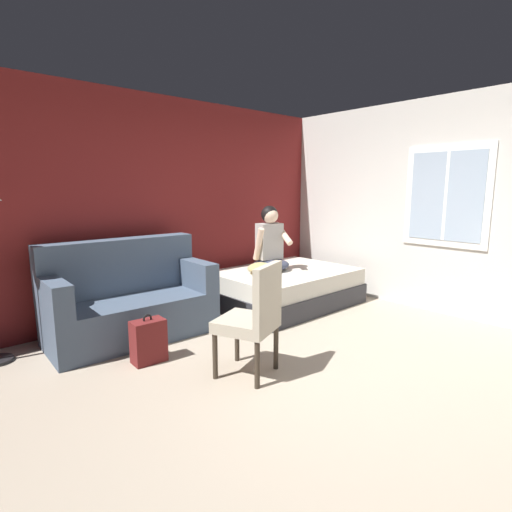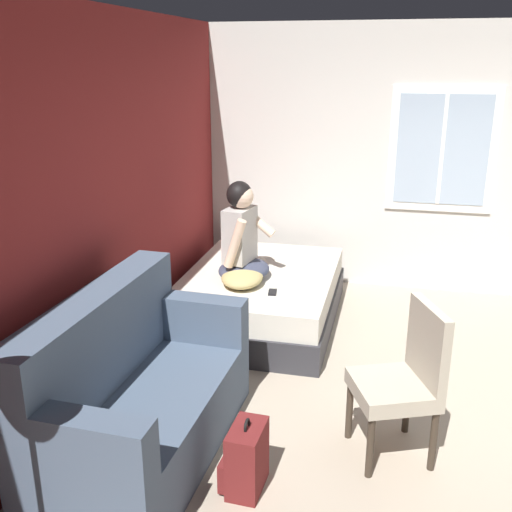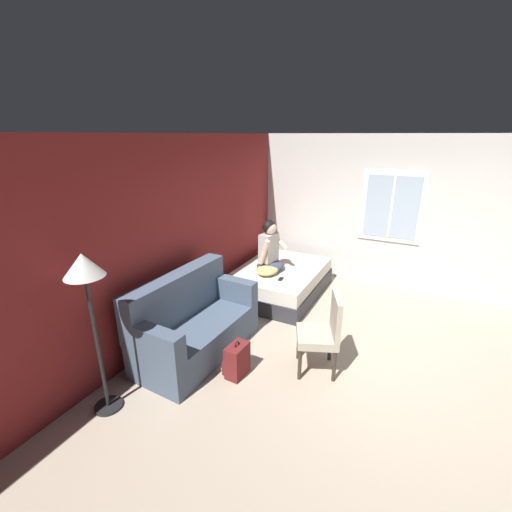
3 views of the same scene
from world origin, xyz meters
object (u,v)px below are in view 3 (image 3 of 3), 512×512
at_px(backpack, 237,360).
at_px(throw_pillow, 268,270).
at_px(floor_lamp, 86,282).
at_px(bed, 280,280).
at_px(person_seated, 270,250).
at_px(couch, 193,324).
at_px(side_chair, 323,331).
at_px(cell_phone, 281,279).

height_order(backpack, throw_pillow, throw_pillow).
bearing_deg(floor_lamp, backpack, -41.17).
relative_size(backpack, floor_lamp, 0.27).
relative_size(bed, throw_pillow, 3.91).
bearing_deg(person_seated, couch, 174.90).
distance_m(side_chair, cell_phone, 1.66).
bearing_deg(floor_lamp, cell_phone, -13.73).
bearing_deg(bed, backpack, -169.10).
bearing_deg(throw_pillow, cell_phone, -112.43).
height_order(person_seated, cell_phone, person_seated).
relative_size(throw_pillow, cell_phone, 3.33).
bearing_deg(side_chair, cell_phone, 40.54).
bearing_deg(bed, side_chair, -143.16).
relative_size(couch, side_chair, 1.76).
bearing_deg(backpack, bed, 10.90).
height_order(couch, backpack, couch).
xyz_separation_m(bed, backpack, (-2.27, -0.44, -0.04)).
xyz_separation_m(person_seated, throw_pillow, (-0.17, -0.05, -0.29)).
xyz_separation_m(person_seated, floor_lamp, (-3.16, 0.36, 0.59)).
bearing_deg(cell_phone, side_chair, -57.15).
xyz_separation_m(side_chair, floor_lamp, (-1.61, 1.78, 0.90)).
height_order(bed, cell_phone, cell_phone).
xyz_separation_m(throw_pillow, cell_phone, (-0.12, -0.29, -0.07)).
relative_size(couch, backpack, 3.77).
bearing_deg(floor_lamp, person_seated, -6.54).
height_order(person_seated, throw_pillow, person_seated).
distance_m(backpack, throw_pillow, 2.03).
height_order(throw_pillow, floor_lamp, floor_lamp).
bearing_deg(side_chair, person_seated, 42.45).
bearing_deg(cell_phone, backpack, -90.55).
height_order(bed, backpack, bed).
bearing_deg(side_chair, couch, 103.50).
distance_m(person_seated, backpack, 2.27).
height_order(couch, cell_phone, couch).
height_order(bed, floor_lamp, floor_lamp).
bearing_deg(floor_lamp, bed, -8.39).
height_order(cell_phone, floor_lamp, floor_lamp).
distance_m(backpack, floor_lamp, 1.87).
distance_m(couch, backpack, 0.78).
relative_size(side_chair, throw_pillow, 2.04).
bearing_deg(backpack, throw_pillow, 15.09).
distance_m(bed, floor_lamp, 3.57).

